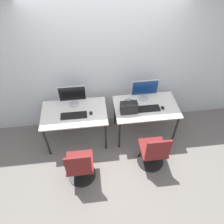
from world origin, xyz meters
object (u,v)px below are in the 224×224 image
mouse_right (163,108)px  handbag (129,107)px  monitor_left (72,95)px  mouse_left (91,113)px  monitor_right (145,89)px  office_chair_right (153,153)px  keyboard_right (147,109)px  keyboard_left (74,115)px  office_chair_left (80,167)px

mouse_right → handbag: (-0.63, -0.02, 0.10)m
monitor_left → handbag: monitor_left is taller
mouse_left → monitor_right: (1.02, 0.29, 0.21)m
office_chair_right → keyboard_right: bearing=89.6°
monitor_left → keyboard_right: size_ratio=1.06×
handbag → monitor_left: bearing=161.6°
monitor_left → keyboard_right: monitor_left is taller
keyboard_left → handbag: bearing=-1.4°
monitor_left → mouse_right: monitor_left is taller
monitor_left → keyboard_left: bearing=-90.0°
handbag → keyboard_right: bearing=5.7°
keyboard_left → mouse_left: size_ratio=5.11×
keyboard_left → office_chair_left: 0.89m
office_chair_right → office_chair_left: bearing=-174.2°
keyboard_left → mouse_left: (0.30, 0.02, 0.01)m
keyboard_left → mouse_right: 1.60m
mouse_left → office_chair_left: office_chair_left is taller
monitor_left → keyboard_left: monitor_left is taller
monitor_right → handbag: bearing=-136.8°
keyboard_right → handbag: handbag is taller
monitor_right → keyboard_left: bearing=-167.0°
monitor_left → mouse_left: bearing=-43.1°
office_chair_left → monitor_left: bearing=92.8°
office_chair_left → mouse_right: 1.79m
mouse_left → office_chair_left: (-0.25, -0.81, -0.42)m
mouse_right → office_chair_right: office_chair_right is taller
mouse_left → office_chair_left: bearing=-107.0°
monitor_right → handbag: 0.49m
keyboard_right → handbag: 0.37m
mouse_left → mouse_right: same height
monitor_left → mouse_right: bearing=-10.7°
keyboard_left → handbag: handbag is taller
mouse_left → office_chair_left: 0.94m
keyboard_right → office_chair_right: bearing=-90.4°
monitor_right → keyboard_right: (0.00, -0.29, -0.22)m
keyboard_left → keyboard_right: 1.32m
office_chair_left → mouse_left: bearing=73.0°
keyboard_left → keyboard_right: same height
keyboard_left → handbag: (0.97, -0.02, 0.11)m
office_chair_left → mouse_right: bearing=27.0°
monitor_right → office_chair_right: (-0.00, -0.97, -0.63)m
monitor_right → keyboard_right: size_ratio=1.06×
monitor_left → office_chair_left: size_ratio=0.56×
mouse_right → monitor_right: bearing=132.5°
keyboard_right → mouse_right: bearing=-3.2°
office_chair_left → monitor_right: monitor_right is taller
mouse_left → office_chair_left: size_ratio=0.10×
keyboard_left → office_chair_left: bearing=-86.1°
monitor_right → office_chair_left: bearing=-139.1°
office_chair_right → monitor_left: bearing=143.8°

